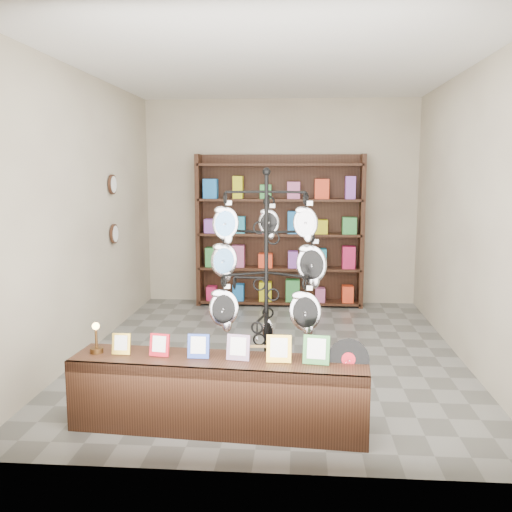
{
  "coord_description": "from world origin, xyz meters",
  "views": [
    {
      "loc": [
        0.3,
        -5.97,
        1.96
      ],
      "look_at": [
        -0.09,
        -1.0,
        1.21
      ],
      "focal_mm": 40.0,
      "sensor_mm": 36.0,
      "label": 1
    }
  ],
  "objects": [
    {
      "name": "front_shelf",
      "position": [
        -0.31,
        -1.86,
        0.28
      ],
      "size": [
        2.28,
        0.63,
        0.8
      ],
      "rotation": [
        0.0,
        0.0,
        -0.07
      ],
      "color": "black",
      "rests_on": "ground"
    },
    {
      "name": "back_shelving",
      "position": [
        0.0,
        2.3,
        1.03
      ],
      "size": [
        2.42,
        0.36,
        2.2
      ],
      "color": "black",
      "rests_on": "ground"
    },
    {
      "name": "display_tree",
      "position": [
        0.03,
        -1.46,
        1.15
      ],
      "size": [
        1.02,
        0.84,
        1.99
      ],
      "rotation": [
        0.0,
        0.0,
        -0.02
      ],
      "color": "black",
      "rests_on": "ground"
    },
    {
      "name": "room_envelope",
      "position": [
        0.0,
        0.0,
        1.85
      ],
      "size": [
        5.0,
        5.0,
        5.0
      ],
      "color": "beige",
      "rests_on": "ground"
    },
    {
      "name": "ground",
      "position": [
        0.0,
        0.0,
        0.0
      ],
      "size": [
        5.0,
        5.0,
        0.0
      ],
      "primitive_type": "plane",
      "color": "slate",
      "rests_on": "ground"
    },
    {
      "name": "wall_clocks",
      "position": [
        -1.97,
        0.8,
        1.5
      ],
      "size": [
        0.03,
        0.24,
        0.84
      ],
      "color": "black",
      "rests_on": "ground"
    }
  ]
}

